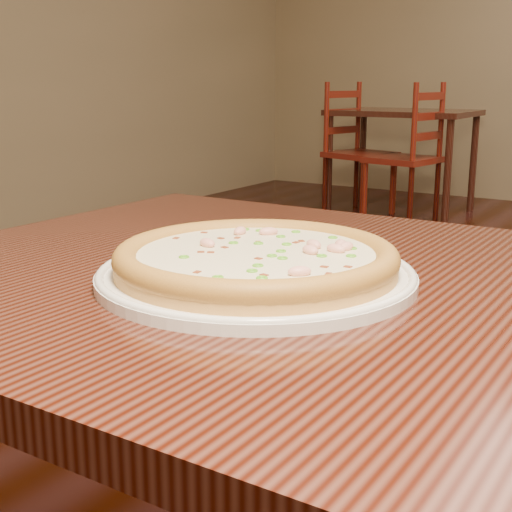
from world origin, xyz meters
The scene contains 6 objects.
hero_table centered at (-0.18, -0.79, 0.65)m, with size 1.20×0.80×0.75m.
plate centered at (-0.30, -0.84, 0.76)m, with size 0.36×0.36×0.02m.
pizza centered at (-0.30, -0.84, 0.78)m, with size 0.32×0.32×0.03m.
bg_table_left centered at (-1.84, 3.57, 0.65)m, with size 1.00×0.70×0.75m.
chair_a centered at (-2.12, 3.36, 0.44)m, with size 0.51×0.51×0.95m.
chair_b centered at (-1.63, 3.19, 0.44)m, with size 0.48×0.48×0.95m.
Camera 1 is at (0.11, -1.50, 0.97)m, focal length 50.00 mm.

